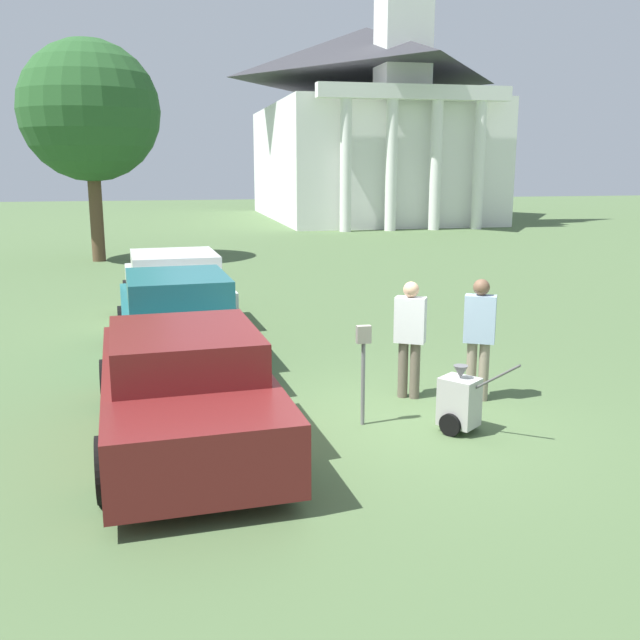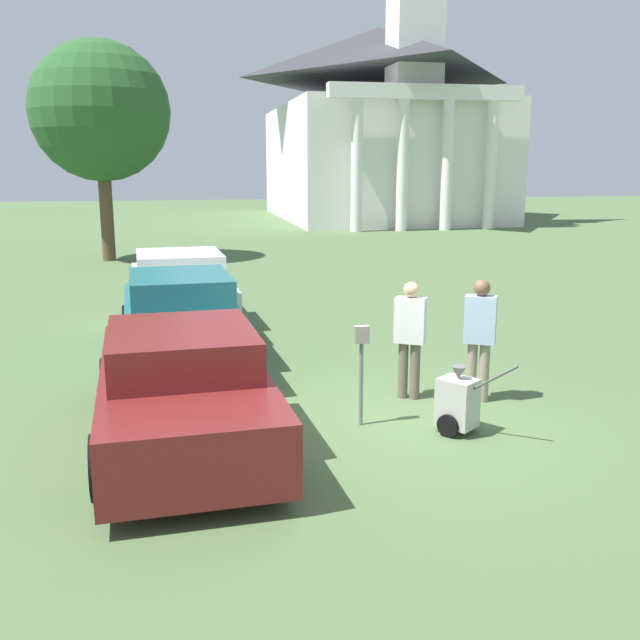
{
  "view_description": "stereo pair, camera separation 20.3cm",
  "coord_description": "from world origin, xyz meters",
  "px_view_note": "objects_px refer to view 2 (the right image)",
  "views": [
    {
      "loc": [
        -2.7,
        -8.37,
        3.23
      ],
      "look_at": [
        -0.62,
        1.16,
        1.1
      ],
      "focal_mm": 40.0,
      "sensor_mm": 36.0,
      "label": 1
    },
    {
      "loc": [
        -2.5,
        -8.41,
        3.23
      ],
      "look_at": [
        -0.62,
        1.16,
        1.1
      ],
      "focal_mm": 40.0,
      "sensor_mm": 36.0,
      "label": 2
    }
  ],
  "objects_px": {
    "person_worker": "(410,333)",
    "person_supervisor": "(480,333)",
    "church": "(379,118)",
    "parked_car_maroon": "(182,386)",
    "parked_car_teal": "(181,320)",
    "equipment_cart": "(458,402)",
    "parking_meter": "(361,356)",
    "parked_car_white": "(180,290)"
  },
  "relations": [
    {
      "from": "person_worker",
      "to": "person_supervisor",
      "type": "xyz_separation_m",
      "value": [
        0.9,
        -0.3,
        0.03
      ]
    },
    {
      "from": "person_supervisor",
      "to": "church",
      "type": "xyz_separation_m",
      "value": [
        8.02,
        33.77,
        4.99
      ]
    },
    {
      "from": "church",
      "to": "parked_car_maroon",
      "type": "bearing_deg",
      "value": -109.29
    },
    {
      "from": "person_worker",
      "to": "church",
      "type": "xyz_separation_m",
      "value": [
        8.92,
        33.47,
        5.02
      ]
    },
    {
      "from": "person_supervisor",
      "to": "parked_car_teal",
      "type": "bearing_deg",
      "value": -7.21
    },
    {
      "from": "parked_car_maroon",
      "to": "parked_car_teal",
      "type": "relative_size",
      "value": 0.97
    },
    {
      "from": "parked_car_maroon",
      "to": "equipment_cart",
      "type": "bearing_deg",
      "value": -11.23
    },
    {
      "from": "parked_car_maroon",
      "to": "parking_meter",
      "type": "relative_size",
      "value": 3.71
    },
    {
      "from": "parked_car_teal",
      "to": "parking_meter",
      "type": "height_order",
      "value": "parked_car_teal"
    },
    {
      "from": "church",
      "to": "parked_car_white",
      "type": "bearing_deg",
      "value": -113.25
    },
    {
      "from": "parked_car_teal",
      "to": "parked_car_maroon",
      "type": "bearing_deg",
      "value": -93.62
    },
    {
      "from": "parking_meter",
      "to": "person_supervisor",
      "type": "distance_m",
      "value": 1.92
    },
    {
      "from": "equipment_cart",
      "to": "church",
      "type": "bearing_deg",
      "value": 38.1
    },
    {
      "from": "parked_car_maroon",
      "to": "person_worker",
      "type": "height_order",
      "value": "person_worker"
    },
    {
      "from": "parked_car_white",
      "to": "equipment_cart",
      "type": "distance_m",
      "value": 7.58
    },
    {
      "from": "parked_car_maroon",
      "to": "person_supervisor",
      "type": "xyz_separation_m",
      "value": [
        4.03,
        0.64,
        0.32
      ]
    },
    {
      "from": "parked_car_maroon",
      "to": "equipment_cart",
      "type": "xyz_separation_m",
      "value": [
        3.3,
        -0.44,
        -0.27
      ]
    },
    {
      "from": "parked_car_maroon",
      "to": "parked_car_white",
      "type": "height_order",
      "value": "parked_car_white"
    },
    {
      "from": "parked_car_teal",
      "to": "parking_meter",
      "type": "relative_size",
      "value": 3.83
    },
    {
      "from": "parked_car_maroon",
      "to": "church",
      "type": "xyz_separation_m",
      "value": [
        12.05,
        34.42,
        5.31
      ]
    },
    {
      "from": "parked_car_teal",
      "to": "parking_meter",
      "type": "bearing_deg",
      "value": -61.39
    },
    {
      "from": "parked_car_teal",
      "to": "person_supervisor",
      "type": "xyz_separation_m",
      "value": [
        4.03,
        -2.89,
        0.28
      ]
    },
    {
      "from": "parked_car_maroon",
      "to": "church",
      "type": "distance_m",
      "value": 36.85
    },
    {
      "from": "parking_meter",
      "to": "equipment_cart",
      "type": "distance_m",
      "value": 1.3
    },
    {
      "from": "parking_meter",
      "to": "equipment_cart",
      "type": "bearing_deg",
      "value": -23.85
    },
    {
      "from": "parked_car_maroon",
      "to": "person_supervisor",
      "type": "height_order",
      "value": "person_supervisor"
    },
    {
      "from": "parking_meter",
      "to": "person_worker",
      "type": "relative_size",
      "value": 0.77
    },
    {
      "from": "parked_car_white",
      "to": "parking_meter",
      "type": "relative_size",
      "value": 3.66
    },
    {
      "from": "parked_car_teal",
      "to": "person_supervisor",
      "type": "distance_m",
      "value": 4.96
    },
    {
      "from": "equipment_cart",
      "to": "church",
      "type": "height_order",
      "value": "church"
    },
    {
      "from": "parked_car_maroon",
      "to": "parked_car_white",
      "type": "bearing_deg",
      "value": 86.39
    },
    {
      "from": "parked_car_maroon",
      "to": "person_supervisor",
      "type": "distance_m",
      "value": 4.09
    },
    {
      "from": "person_worker",
      "to": "equipment_cart",
      "type": "height_order",
      "value": "person_worker"
    },
    {
      "from": "parked_car_maroon",
      "to": "church",
      "type": "relative_size",
      "value": 0.19
    },
    {
      "from": "parked_car_maroon",
      "to": "person_supervisor",
      "type": "relative_size",
      "value": 2.78
    },
    {
      "from": "parking_meter",
      "to": "church",
      "type": "xyz_separation_m",
      "value": [
        9.85,
        34.38,
        5.07
      ]
    },
    {
      "from": "person_worker",
      "to": "parking_meter",
      "type": "bearing_deg",
      "value": 73.96
    },
    {
      "from": "equipment_cart",
      "to": "church",
      "type": "relative_size",
      "value": 0.04
    },
    {
      "from": "person_supervisor",
      "to": "equipment_cart",
      "type": "xyz_separation_m",
      "value": [
        -0.73,
        -1.09,
        -0.59
      ]
    },
    {
      "from": "parked_car_white",
      "to": "parking_meter",
      "type": "bearing_deg",
      "value": -74.46
    },
    {
      "from": "parked_car_white",
      "to": "church",
      "type": "xyz_separation_m",
      "value": [
        12.05,
        28.04,
        5.25
      ]
    },
    {
      "from": "parking_meter",
      "to": "person_supervisor",
      "type": "relative_size",
      "value": 0.75
    }
  ]
}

